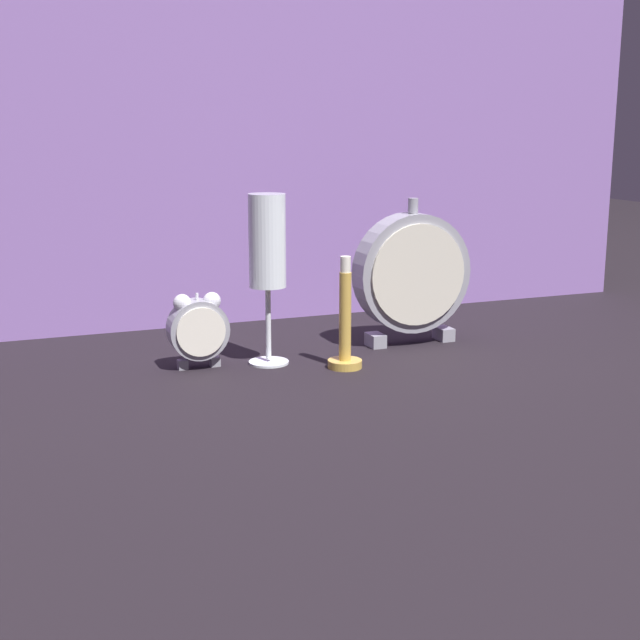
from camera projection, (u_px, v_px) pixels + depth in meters
ground_plane at (344, 373)px, 1.10m from camera, size 4.00×4.00×0.00m
fabric_backdrop_drape at (259, 63)px, 1.31m from camera, size 1.30×0.01×0.77m
alarm_clock_twin_bell at (198, 327)px, 1.11m from camera, size 0.08×0.03×0.10m
mantel_clock_silver at (412, 274)px, 1.22m from camera, size 0.16×0.04×0.20m
champagne_flute at (267, 252)px, 1.11m from camera, size 0.05×0.05×0.22m
brass_candlestick at (345, 332)px, 1.11m from camera, size 0.04×0.04×0.14m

